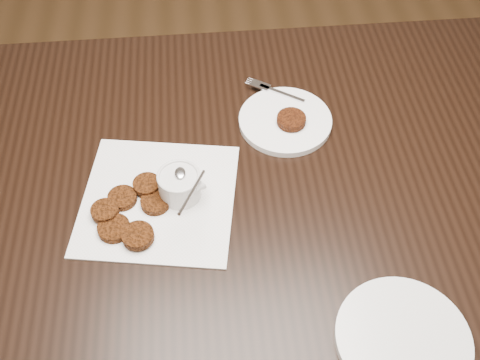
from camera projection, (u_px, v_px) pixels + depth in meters
name	position (u px, v px, depth m)	size (l,w,h in m)	color
table	(263.00, 266.00, 1.45)	(1.42, 0.92, 0.75)	black
napkin	(158.00, 199.00, 1.11)	(0.29, 0.29, 0.00)	white
sauce_ramekin	(178.00, 175.00, 1.07)	(0.11, 0.11, 0.12)	silver
patty_cluster	(128.00, 209.00, 1.08)	(0.20, 0.20, 0.02)	#652C0D
plate_with_patty	(285.00, 118.00, 1.23)	(0.20, 0.20, 0.03)	white
plate_empty	(403.00, 339.00, 0.92)	(0.22, 0.22, 0.02)	silver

